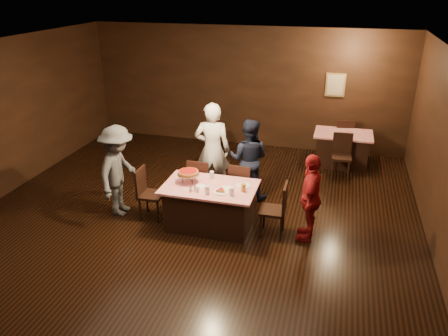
{
  "coord_description": "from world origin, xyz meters",
  "views": [
    {
      "loc": [
        2.35,
        -5.67,
        4.02
      ],
      "look_at": [
        0.52,
        1.04,
        1.0
      ],
      "focal_mm": 35.0,
      "sensor_mm": 36.0,
      "label": 1
    }
  ],
  "objects": [
    {
      "name": "napkin_center",
      "position": [
        0.65,
        0.74,
        0.77
      ],
      "size": [
        0.19,
        0.19,
        0.01
      ],
      "primitive_type": "cube",
      "rotation": [
        0.0,
        0.0,
        0.21
      ],
      "color": "white",
      "rests_on": "main_table"
    },
    {
      "name": "napkin_left",
      "position": [
        0.2,
        0.69,
        0.77
      ],
      "size": [
        0.21,
        0.21,
        0.01
      ],
      "primitive_type": "cube",
      "rotation": [
        0.0,
        0.0,
        -0.35
      ],
      "color": "white",
      "rests_on": "main_table"
    },
    {
      "name": "back_table",
      "position": [
        2.5,
        4.2,
        0.39
      ],
      "size": [
        1.3,
        0.9,
        0.77
      ],
      "primitive_type": "cube",
      "color": "#B50C1D",
      "rests_on": "ground"
    },
    {
      "name": "condiments",
      "position": [
        0.17,
        0.46,
        0.82
      ],
      "size": [
        0.17,
        0.1,
        0.09
      ],
      "color": "silver",
      "rests_on": "main_table"
    },
    {
      "name": "plate_with_slice",
      "position": [
        0.6,
        0.56,
        0.8
      ],
      "size": [
        0.25,
        0.25,
        0.06
      ],
      "color": "white",
      "rests_on": "main_table"
    },
    {
      "name": "glass_back",
      "position": [
        0.3,
        1.04,
        0.84
      ],
      "size": [
        0.08,
        0.08,
        0.14
      ],
      "primitive_type": "cylinder",
      "color": "silver",
      "rests_on": "main_table"
    },
    {
      "name": "glass_front_right",
      "position": [
        0.8,
        0.49,
        0.84
      ],
      "size": [
        0.08,
        0.08,
        0.14
      ],
      "primitive_type": "cylinder",
      "color": "silver",
      "rests_on": "main_table"
    },
    {
      "name": "chair_end_left",
      "position": [
        -0.75,
        0.74,
        0.47
      ],
      "size": [
        0.44,
        0.44,
        0.95
      ],
      "primitive_type": "cube",
      "rotation": [
        0.0,
        0.0,
        1.61
      ],
      "color": "black",
      "rests_on": "ground"
    },
    {
      "name": "diner_red_shirt",
      "position": [
        2.05,
        0.79,
        0.76
      ],
      "size": [
        0.39,
        0.89,
        1.51
      ],
      "primitive_type": "imported",
      "rotation": [
        0.0,
        0.0,
        -1.59
      ],
      "color": "#A6181D",
      "rests_on": "ground"
    },
    {
      "name": "chair_end_right",
      "position": [
        1.45,
        0.74,
        0.47
      ],
      "size": [
        0.43,
        0.43,
        0.95
      ],
      "primitive_type": "cube",
      "rotation": [
        0.0,
        0.0,
        -1.56
      ],
      "color": "black",
      "rests_on": "ground"
    },
    {
      "name": "chair_far_right",
      "position": [
        0.75,
        1.49,
        0.47
      ],
      "size": [
        0.46,
        0.46,
        0.95
      ],
      "primitive_type": "cube",
      "rotation": [
        0.0,
        0.0,
        3.04
      ],
      "color": "black",
      "rests_on": "ground"
    },
    {
      "name": "diner_white_jacket",
      "position": [
        0.04,
        1.94,
        0.95
      ],
      "size": [
        0.76,
        0.56,
        1.9
      ],
      "primitive_type": "imported",
      "rotation": [
        0.0,
        0.0,
        3.31
      ],
      "color": "silver",
      "rests_on": "ground"
    },
    {
      "name": "diner_navy_hoodie",
      "position": [
        0.75,
        2.02,
        0.81
      ],
      "size": [
        0.79,
        0.62,
        1.61
      ],
      "primitive_type": "imported",
      "rotation": [
        0.0,
        0.0,
        3.13
      ],
      "color": "black",
      "rests_on": "ground"
    },
    {
      "name": "chair_far_left",
      "position": [
        -0.05,
        1.49,
        0.47
      ],
      "size": [
        0.43,
        0.43,
        0.95
      ],
      "primitive_type": "cube",
      "rotation": [
        0.0,
        0.0,
        3.11
      ],
      "color": "black",
      "rests_on": "ground"
    },
    {
      "name": "chair_back_near",
      "position": [
        2.5,
        3.5,
        0.47
      ],
      "size": [
        0.44,
        0.44,
        0.95
      ],
      "primitive_type": "cube",
      "rotation": [
        0.0,
        0.0,
        0.05
      ],
      "color": "black",
      "rests_on": "ground"
    },
    {
      "name": "pizza_stand",
      "position": [
        -0.05,
        0.79,
        0.95
      ],
      "size": [
        0.38,
        0.38,
        0.22
      ],
      "color": "black",
      "rests_on": "main_table"
    },
    {
      "name": "room",
      "position": [
        0.0,
        0.01,
        2.14
      ],
      "size": [
        10.0,
        10.04,
        3.02
      ],
      "color": "black",
      "rests_on": "ground"
    },
    {
      "name": "plate_empty",
      "position": [
        0.9,
        0.89,
        0.78
      ],
      "size": [
        0.25,
        0.25,
        0.01
      ],
      "primitive_type": "cylinder",
      "color": "white",
      "rests_on": "main_table"
    },
    {
      "name": "glass_amber",
      "position": [
        0.95,
        0.69,
        0.84
      ],
      "size": [
        0.08,
        0.08,
        0.14
      ],
      "primitive_type": "cylinder",
      "color": "#BF7F26",
      "rests_on": "main_table"
    },
    {
      "name": "diner_grey_knit",
      "position": [
        -1.37,
        0.76,
        0.85
      ],
      "size": [
        0.64,
        1.1,
        1.69
      ],
      "primitive_type": "imported",
      "rotation": [
        0.0,
        0.0,
        1.59
      ],
      "color": "#535458",
      "rests_on": "ground"
    },
    {
      "name": "main_table",
      "position": [
        0.35,
        0.74,
        0.39
      ],
      "size": [
        1.6,
        1.0,
        0.77
      ],
      "primitive_type": "cube",
      "color": "red",
      "rests_on": "ground"
    },
    {
      "name": "chair_back_far",
      "position": [
        2.5,
        4.8,
        0.47
      ],
      "size": [
        0.49,
        0.49,
        0.95
      ],
      "primitive_type": "cube",
      "rotation": [
        0.0,
        0.0,
        3.33
      ],
      "color": "black",
      "rests_on": "ground"
    },
    {
      "name": "glass_front_left",
      "position": [
        0.4,
        0.44,
        0.84
      ],
      "size": [
        0.08,
        0.08,
        0.14
      ],
      "primitive_type": "cylinder",
      "color": "silver",
      "rests_on": "main_table"
    }
  ]
}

